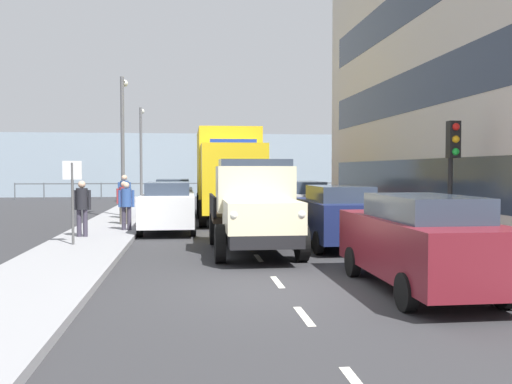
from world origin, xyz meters
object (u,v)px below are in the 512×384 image
car_white_oppositeside_0 (168,206)px  lamp_post_far (141,145)px  pedestrian_couple_b (82,204)px  truck_vintage_cream (255,208)px  pedestrian_in_dark_coat (126,202)px  car_maroon_kerbside_near (420,241)px  car_grey_oppositeside_1 (173,197)px  street_sign (72,188)px  car_silver_kerbside_2 (299,203)px  car_red_kerbside_3 (275,196)px  pedestrian_by_lamp (124,199)px  traffic_light_near (452,157)px  lamp_post_promenade (123,133)px  car_navy_kerbside_1 (338,215)px  pedestrian_strolling (124,193)px  lorry_cargo_yellow (228,171)px

car_white_oppositeside_0 → lamp_post_far: lamp_post_far is taller
lamp_post_far → pedestrian_couple_b: bearing=89.1°
truck_vintage_cream → pedestrian_in_dark_coat: truck_vintage_cream is taller
car_maroon_kerbside_near → pedestrian_couple_b: size_ratio=2.69×
truck_vintage_cream → car_grey_oppositeside_1: truck_vintage_cream is taller
street_sign → car_grey_oppositeside_1: bearing=-103.2°
car_maroon_kerbside_near → car_silver_kerbside_2: bearing=-90.0°
car_red_kerbside_3 → pedestrian_by_lamp: (6.47, 5.41, 0.18)m
pedestrian_in_dark_coat → traffic_light_near: 10.44m
car_grey_oppositeside_1 → lamp_post_promenade: 3.64m
truck_vintage_cream → pedestrian_in_dark_coat: size_ratio=3.54×
car_red_kerbside_3 → pedestrian_in_dark_coat: bearing=50.3°
car_red_kerbside_3 → lamp_post_promenade: lamp_post_promenade is taller
street_sign → traffic_light_near: bearing=165.6°
traffic_light_near → truck_vintage_cream: bearing=-14.3°
car_red_kerbside_3 → pedestrian_in_dark_coat: pedestrian_in_dark_coat is taller
traffic_light_near → car_navy_kerbside_1: bearing=-41.7°
car_grey_oppositeside_1 → street_sign: 10.48m
car_grey_oppositeside_1 → pedestrian_by_lamp: (1.66, 4.69, 0.18)m
car_red_kerbside_3 → street_sign: 13.08m
lamp_post_promenade → car_maroon_kerbside_near: bearing=114.1°
pedestrian_strolling → street_sign: street_sign is taller
pedestrian_strolling → pedestrian_in_dark_coat: bearing=97.2°
pedestrian_strolling → lamp_post_far: 12.04m
pedestrian_in_dark_coat → pedestrian_couple_b: bearing=57.1°
lamp_post_promenade → pedestrian_strolling: bearing=97.8°
car_grey_oppositeside_1 → traffic_light_near: bearing=119.4°
car_grey_oppositeside_1 → pedestrian_in_dark_coat: pedestrian_in_dark_coat is taller
car_navy_kerbside_1 → car_red_kerbside_3: 11.29m
pedestrian_strolling → lamp_post_far: bearing=-88.6°
car_white_oppositeside_0 → street_sign: (2.39, 4.03, 0.79)m
car_white_oppositeside_0 → lamp_post_far: size_ratio=0.73×
lorry_cargo_yellow → car_grey_oppositeside_1: (2.37, -1.85, -1.18)m
pedestrian_couple_b → lamp_post_far: (-0.27, -17.98, 2.52)m
traffic_light_near → street_sign: 9.85m
car_red_kerbside_3 → pedestrian_couple_b: bearing=51.5°
car_silver_kerbside_2 → car_maroon_kerbside_near: bearing=90.0°
car_navy_kerbside_1 → pedestrian_in_dark_coat: size_ratio=2.47×
car_grey_oppositeside_1 → pedestrian_couple_b: size_ratio=2.35×
car_silver_kerbside_2 → car_red_kerbside_3: bearing=-90.0°
truck_vintage_cream → car_silver_kerbside_2: truck_vintage_cream is taller
pedestrian_in_dark_coat → pedestrian_by_lamp: size_ratio=1.01×
traffic_light_near → lamp_post_promenade: lamp_post_promenade is taller
pedestrian_couple_b → pedestrian_strolling: 6.22m
traffic_light_near → lamp_post_far: lamp_post_far is taller
lorry_cargo_yellow → car_navy_kerbside_1: bearing=105.6°
car_white_oppositeside_0 → car_grey_oppositeside_1: size_ratio=1.08×
car_white_oppositeside_0 → pedestrian_couple_b: bearing=42.5°
car_maroon_kerbside_near → lamp_post_promenade: size_ratio=0.75×
lamp_post_far → lamp_post_promenade: bearing=90.4°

